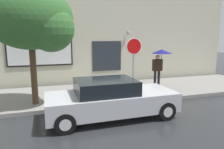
# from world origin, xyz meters

# --- Properties ---
(ground_plane) EXTENTS (60.00, 60.00, 0.00)m
(ground_plane) POSITION_xyz_m (0.00, 0.00, 0.00)
(ground_plane) COLOR #282B2D
(sidewalk) EXTENTS (20.00, 4.00, 0.15)m
(sidewalk) POSITION_xyz_m (0.00, 3.00, 0.07)
(sidewalk) COLOR gray
(sidewalk) RESTS_ON ground
(building_facade) EXTENTS (20.00, 0.67, 7.00)m
(building_facade) POSITION_xyz_m (-0.02, 5.50, 3.48)
(building_facade) COLOR beige
(building_facade) RESTS_ON ground
(parked_car) EXTENTS (4.52, 1.89, 1.39)m
(parked_car) POSITION_xyz_m (0.07, -0.09, 0.69)
(parked_car) COLOR #B7BABF
(parked_car) RESTS_ON ground
(pedestrian_with_umbrella) EXTENTS (1.10, 1.10, 2.04)m
(pedestrian_with_umbrella) POSITION_xyz_m (3.86, 2.99, 1.80)
(pedestrian_with_umbrella) COLOR black
(pedestrian_with_umbrella) RESTS_ON sidewalk
(street_tree) EXTENTS (3.25, 2.76, 4.63)m
(street_tree) POSITION_xyz_m (-2.36, 1.82, 3.47)
(street_tree) COLOR #4C3823
(street_tree) RESTS_ON sidewalk
(stop_sign) EXTENTS (0.76, 0.10, 2.67)m
(stop_sign) POSITION_xyz_m (1.70, 1.65, 2.03)
(stop_sign) COLOR gray
(stop_sign) RESTS_ON sidewalk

